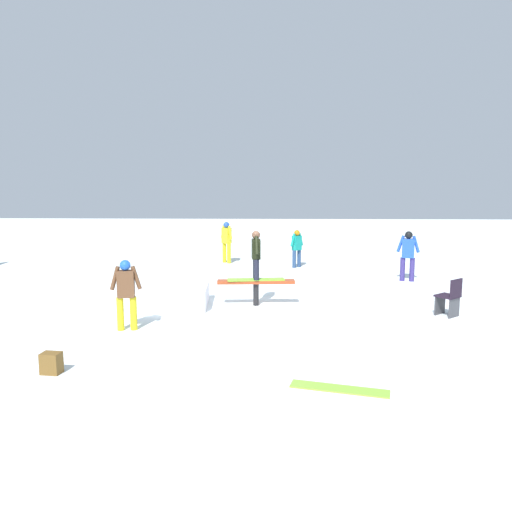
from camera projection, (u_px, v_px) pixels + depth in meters
ground_plane at (256, 305)px, 12.36m from camera, size 60.00×60.00×0.00m
rail_feature at (256, 284)px, 12.28m from camera, size 1.91×0.40×0.64m
snow_kicker_ramp at (171, 296)px, 12.26m from camera, size 1.89×1.61×0.49m
main_rider_on_rail at (256, 257)px, 12.18m from camera, size 1.43×0.71×1.22m
bystander_blue at (408, 253)px, 15.30m from camera, size 0.69×0.31×1.55m
bystander_yellow at (227, 240)px, 18.81m from camera, size 0.51×0.51×1.55m
bystander_teal at (297, 246)px, 17.83m from camera, size 0.51×0.48×1.35m
bystander_brown at (126, 291)px, 10.17m from camera, size 0.65×0.26×1.46m
loose_snowboard_white at (511, 391)px, 7.24m from camera, size 1.21×1.03×0.02m
loose_snowboard_lime at (339, 389)px, 7.31m from camera, size 1.47×0.63×0.02m
folding_chair at (449, 298)px, 11.29m from camera, size 0.62×0.62×0.88m
backpack_on_snow at (51, 363)px, 7.91m from camera, size 0.32×0.25×0.34m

